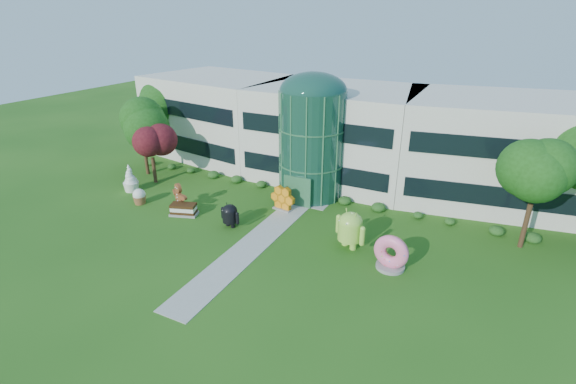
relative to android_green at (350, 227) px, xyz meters
The scene contains 14 objects.
ground 7.98m from the android_green, 147.34° to the right, with size 140.00×140.00×0.00m, color #215114.
building 15.56m from the android_green, 115.49° to the left, with size 46.00×15.00×9.30m, color beige, non-canonical shape.
atrium 10.70m from the android_green, 130.17° to the left, with size 6.00×6.00×9.80m, color #194738.
walkway 7.12m from the android_green, 161.39° to the right, with size 2.40×20.00×0.04m, color #9E9E93.
tree_red 22.36m from the android_green, behind, with size 4.00×4.00×6.00m, color #3F0C14, non-canonical shape.
trees_backdrop 11.27m from the android_green, 126.80° to the left, with size 52.00×8.00×8.40m, color #194511, non-canonical shape.
android_green is the anchor object (origin of this frame).
android_black 9.83m from the android_green, behind, with size 2.00×1.34×2.28m, color black, non-canonical shape.
donut 3.73m from the android_green, 21.86° to the right, with size 2.45×1.18×2.55m, color pink, non-canonical shape.
gingerbread 15.57m from the android_green, behind, with size 2.72×1.04×2.51m, color brown, non-canonical shape.
ice_cream_sandwich 14.61m from the android_green, behind, with size 2.34×1.17×1.04m, color black, non-canonical shape.
honeycomb 8.15m from the android_green, 154.95° to the left, with size 2.56×0.91×2.01m, color orange, non-canonical shape.
froyo 22.58m from the android_green, behind, with size 1.58×1.58×2.70m, color white, non-canonical shape.
cupcake 19.69m from the android_green, behind, with size 1.21×1.21×1.46m, color white, non-canonical shape.
Camera 1 is at (14.68, -21.93, 16.11)m, focal length 26.00 mm.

